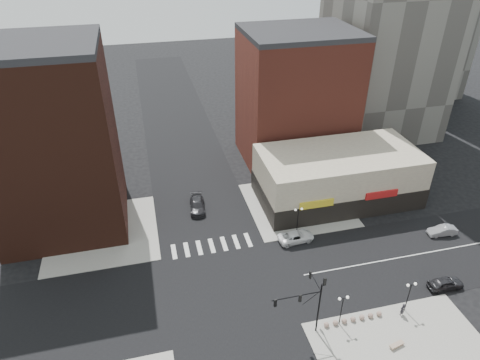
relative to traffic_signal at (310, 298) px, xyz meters
name	(u,v)px	position (x,y,z in m)	size (l,w,h in m)	color
ground	(225,289)	(-7.24, 7.83, -4.96)	(240.00, 240.00, 0.00)	black
road_ew	(225,289)	(-7.24, 7.83, -4.95)	(200.00, 14.00, 0.02)	black
road_ns	(225,289)	(-7.24, 7.83, -4.95)	(14.00, 200.00, 0.02)	black
sidewalk_nw	(103,233)	(-21.74, 22.33, -4.90)	(15.00, 15.00, 0.12)	gray
sidewalk_ne	(297,205)	(7.26, 22.33, -4.90)	(15.00, 15.00, 0.12)	gray
building_nw	(52,145)	(-26.24, 26.33, 7.54)	(16.00, 15.00, 25.00)	#3B1C12
building_ne_midrise	(296,100)	(11.76, 37.33, 6.04)	(18.00, 15.00, 22.00)	maroon
building_ne_row	(337,180)	(13.76, 22.83, -1.66)	(24.20, 12.20, 8.00)	beige
traffic_signal	(310,298)	(0.00, 0.00, 0.00)	(5.59, 3.09, 7.77)	black
street_lamp_se_a	(343,304)	(3.76, -0.17, -1.67)	(1.22, 0.32, 4.16)	black
street_lamp_se_b	(410,290)	(11.76, -0.17, -1.67)	(1.22, 0.32, 4.16)	black
street_lamp_ne	(298,214)	(4.76, 15.83, -1.67)	(1.22, 0.32, 4.16)	black
bollard_row	(353,319)	(5.41, -0.17, -4.55)	(6.88, 0.58, 0.58)	gray
white_suv	(296,237)	(4.09, 14.33, -4.27)	(2.30, 5.00, 1.39)	white
dark_sedan_east	(446,283)	(18.41, 1.83, -4.23)	(1.73, 4.31, 1.47)	black
silver_sedan	(442,231)	(24.39, 10.72, -4.29)	(1.42, 4.06, 1.34)	#949599
dark_sedan_north	(197,205)	(-7.90, 24.85, -4.18)	(2.18, 5.36, 1.56)	black
pedestrian	(402,309)	(11.03, -0.67, -4.00)	(0.62, 0.41, 1.69)	#28262B
stone_bench	(397,345)	(8.29, -4.25, -4.63)	(1.74, 0.87, 0.39)	tan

